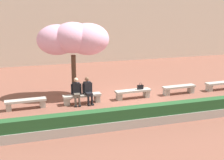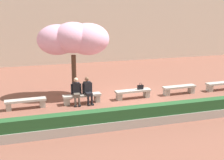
% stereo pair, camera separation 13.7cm
% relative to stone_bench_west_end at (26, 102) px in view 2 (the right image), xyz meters
% --- Properties ---
extents(ground_plane, '(100.00, 100.00, 0.00)m').
position_rel_stone_bench_west_end_xyz_m(ground_plane, '(5.28, 0.00, -0.30)').
color(ground_plane, brown).
extents(building_facade, '(28.00, 4.00, 9.99)m').
position_rel_stone_bench_west_end_xyz_m(building_facade, '(5.28, 12.44, 4.69)').
color(building_facade, beige).
rests_on(building_facade, ground).
extents(stone_bench_west_end, '(1.86, 0.48, 0.45)m').
position_rel_stone_bench_west_end_xyz_m(stone_bench_west_end, '(0.00, 0.00, 0.00)').
color(stone_bench_west_end, '#ADA89E').
rests_on(stone_bench_west_end, ground).
extents(stone_bench_near_west, '(1.86, 0.48, 0.45)m').
position_rel_stone_bench_west_end_xyz_m(stone_bench_near_west, '(2.64, 0.00, 0.00)').
color(stone_bench_near_west, '#ADA89E').
rests_on(stone_bench_near_west, ground).
extents(stone_bench_center, '(1.86, 0.48, 0.45)m').
position_rel_stone_bench_west_end_xyz_m(stone_bench_center, '(5.28, 0.00, 0.00)').
color(stone_bench_center, '#ADA89E').
rests_on(stone_bench_center, ground).
extents(stone_bench_near_east, '(1.86, 0.48, 0.45)m').
position_rel_stone_bench_west_end_xyz_m(stone_bench_near_east, '(7.93, 0.00, 0.00)').
color(stone_bench_near_east, '#ADA89E').
rests_on(stone_bench_near_east, ground).
extents(stone_bench_east_end, '(1.86, 0.48, 0.45)m').
position_rel_stone_bench_west_end_xyz_m(stone_bench_east_end, '(10.57, 0.00, 0.00)').
color(stone_bench_east_end, '#ADA89E').
rests_on(stone_bench_east_end, ground).
extents(person_seated_left, '(0.51, 0.71, 1.29)m').
position_rel_stone_bench_west_end_xyz_m(person_seated_left, '(2.36, -0.05, 0.39)').
color(person_seated_left, black).
rests_on(person_seated_left, ground).
extents(person_seated_right, '(0.51, 0.71, 1.29)m').
position_rel_stone_bench_west_end_xyz_m(person_seated_right, '(2.92, -0.05, 0.39)').
color(person_seated_right, black).
rests_on(person_seated_right, ground).
extents(handbag, '(0.30, 0.15, 0.34)m').
position_rel_stone_bench_west_end_xyz_m(handbag, '(5.68, -0.01, 0.27)').
color(handbag, black).
rests_on(handbag, stone_bench_center).
extents(cherry_tree_main, '(3.60, 2.41, 3.82)m').
position_rel_stone_bench_west_end_xyz_m(cherry_tree_main, '(2.61, 1.44, 2.67)').
color(cherry_tree_main, '#513828').
rests_on(cherry_tree_main, ground).
extents(planter_hedge_foreground, '(16.03, 0.50, 0.80)m').
position_rel_stone_bench_west_end_xyz_m(planter_hedge_foreground, '(5.28, -3.48, 0.08)').
color(planter_hedge_foreground, '#ADA89E').
rests_on(planter_hedge_foreground, ground).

